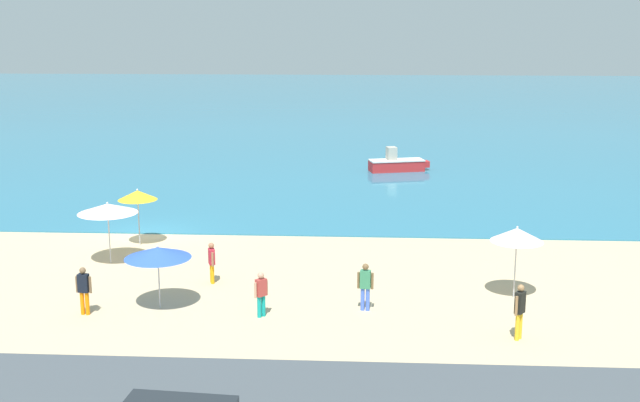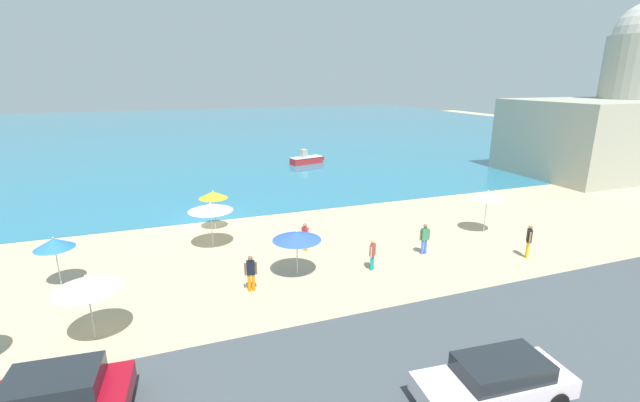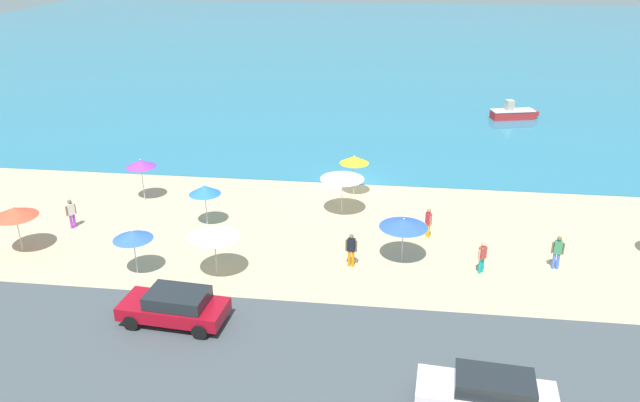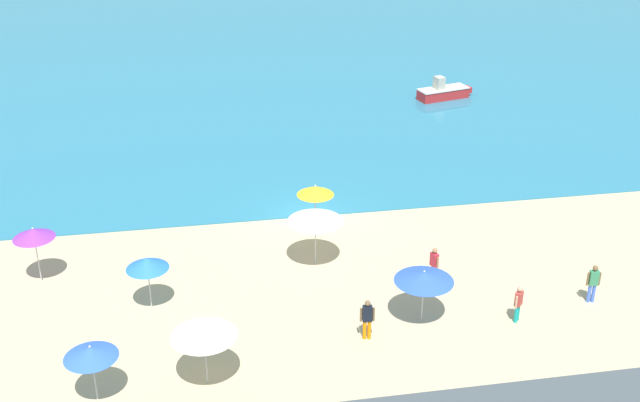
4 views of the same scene
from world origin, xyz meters
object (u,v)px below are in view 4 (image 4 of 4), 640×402
object	(u,v)px
beach_umbrella_2	(204,330)
beach_umbrella_4	(147,263)
beach_umbrella_1	(91,352)
beach_umbrella_6	(33,234)
beach_umbrella_0	(315,217)
bather_2	(367,318)
bather_4	(593,282)
bather_5	(518,302)
beach_umbrella_3	(315,191)
bather_1	(434,263)
beach_umbrella_5	(424,277)
skiff_nearshore	(443,92)

from	to	relation	value
beach_umbrella_2	beach_umbrella_4	world-z (taller)	beach_umbrella_2
beach_umbrella_1	beach_umbrella_6	xyz separation A→B (m)	(-2.96, 8.38, 0.32)
beach_umbrella_0	bather_2	xyz separation A→B (m)	(0.99, -5.91, -1.38)
bather_2	bather_4	world-z (taller)	bather_4
beach_umbrella_4	bather_2	distance (m)	8.93
beach_umbrella_0	bather_5	distance (m)	9.23
bather_4	beach_umbrella_3	bearing A→B (deg)	142.63
beach_umbrella_1	bather_1	world-z (taller)	beach_umbrella_1
beach_umbrella_2	bather_1	distance (m)	11.20
beach_umbrella_5	bather_5	bearing A→B (deg)	-10.37
beach_umbrella_6	bather_5	bearing A→B (deg)	-18.58
bather_2	skiff_nearshore	xyz separation A→B (m)	(11.64, 27.06, -0.43)
skiff_nearshore	beach_umbrella_0	bearing A→B (deg)	-120.84
beach_umbrella_3	bather_2	bearing A→B (deg)	-86.55
beach_umbrella_6	beach_umbrella_0	bearing A→B (deg)	-2.75
beach_umbrella_4	beach_umbrella_6	bearing A→B (deg)	148.34
bather_1	skiff_nearshore	xyz separation A→B (m)	(7.92, 23.46, -0.38)
bather_2	skiff_nearshore	size ratio (longest dim) A/B	0.41
beach_umbrella_0	bather_4	distance (m)	11.76
beach_umbrella_1	bather_4	size ratio (longest dim) A/B	1.32
beach_umbrella_4	beach_umbrella_3	bearing A→B (deg)	33.82
beach_umbrella_4	beach_umbrella_0	bearing A→B (deg)	18.07
beach_umbrella_1	beach_umbrella_3	xyz separation A→B (m)	(9.31, 10.57, 0.32)
beach_umbrella_3	beach_umbrella_6	size ratio (longest dim) A/B	1.00
beach_umbrella_5	beach_umbrella_3	bearing A→B (deg)	110.37
skiff_nearshore	bather_5	bearing A→B (deg)	-101.70
beach_umbrella_5	bather_1	world-z (taller)	beach_umbrella_5
beach_umbrella_1	skiff_nearshore	world-z (taller)	beach_umbrella_1
skiff_nearshore	bather_1	bearing A→B (deg)	-108.66
beach_umbrella_2	bather_1	world-z (taller)	beach_umbrella_2
beach_umbrella_1	beach_umbrella_2	distance (m)	3.76
beach_umbrella_1	beach_umbrella_4	world-z (taller)	beach_umbrella_4
beach_umbrella_4	bather_4	world-z (taller)	beach_umbrella_4
beach_umbrella_1	bather_5	size ratio (longest dim) A/B	1.41
beach_umbrella_2	bather_5	bearing A→B (deg)	8.32
beach_umbrella_2	bather_2	distance (m)	6.44
beach_umbrella_3	beach_umbrella_4	bearing A→B (deg)	-146.18
bather_1	bather_5	xyz separation A→B (m)	(2.35, -3.45, -0.01)
bather_2	beach_umbrella_4	bearing A→B (deg)	156.11
beach_umbrella_3	beach_umbrella_1	bearing A→B (deg)	-131.35
beach_umbrella_4	bather_5	bearing A→B (deg)	-13.69
beach_umbrella_0	beach_umbrella_4	xyz separation A→B (m)	(-7.12, -2.32, -0.28)
beach_umbrella_5	bather_4	xyz separation A→B (m)	(7.19, 0.14, -1.06)
beach_umbrella_4	beach_umbrella_5	distance (m)	10.86
beach_umbrella_6	bather_2	distance (m)	14.40
bather_1	bather_4	distance (m)	6.44
beach_umbrella_0	beach_umbrella_4	distance (m)	7.49
bather_2	beach_umbrella_5	bearing A→B (deg)	18.70
beach_umbrella_5	bather_2	world-z (taller)	beach_umbrella_5
beach_umbrella_0	beach_umbrella_3	distance (m)	2.80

